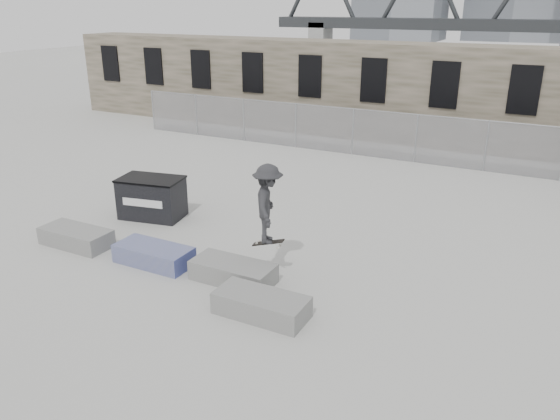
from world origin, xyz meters
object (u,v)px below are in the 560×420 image
object	(u,v)px
dumpster	(152,197)
planter_center_left	(154,254)
planter_center_right	(233,271)
planter_offset	(261,304)
planter_far_left	(76,236)
skateboarder	(268,204)

from	to	relation	value
dumpster	planter_center_left	bearing A→B (deg)	-61.00
planter_center_right	planter_offset	size ratio (longest dim) A/B	1.00
planter_far_left	dumpster	bearing A→B (deg)	79.87
planter_center_left	dumpster	bearing A→B (deg)	130.16
planter_center_right	skateboarder	distance (m)	1.81
planter_center_right	planter_offset	world-z (taller)	same
planter_center_left	skateboarder	bearing A→B (deg)	16.65
skateboarder	planter_offset	bearing A→B (deg)	178.56
planter_far_left	planter_center_left	world-z (taller)	same
planter_center_left	dumpster	size ratio (longest dim) A/B	0.95
planter_center_left	dumpster	distance (m)	3.36
planter_offset	skateboarder	bearing A→B (deg)	114.01
dumpster	planter_offset	bearing A→B (deg)	-41.92
planter_center_left	skateboarder	size ratio (longest dim) A/B	0.97
planter_far_left	planter_center_left	distance (m)	2.62
planter_center_left	planter_far_left	bearing A→B (deg)	-177.96
planter_far_left	skateboarder	size ratio (longest dim) A/B	0.97
planter_far_left	dumpster	world-z (taller)	dumpster
planter_far_left	planter_offset	size ratio (longest dim) A/B	1.00
planter_center_right	dumpster	world-z (taller)	dumpster
planter_center_left	skateboarder	distance (m)	3.36
planter_center_left	planter_center_right	world-z (taller)	same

